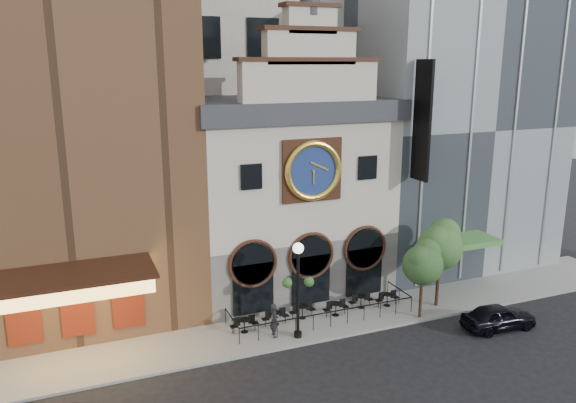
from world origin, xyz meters
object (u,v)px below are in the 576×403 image
at_px(bistro_0, 244,324).
at_px(bistro_1, 275,317).
at_px(bistro_2, 302,311).
at_px(bistro_3, 336,308).
at_px(pedestrian, 274,320).
at_px(bistro_4, 361,301).
at_px(lamppost, 298,280).
at_px(car_right, 499,317).
at_px(tree_left, 423,262).
at_px(bistro_5, 387,299).
at_px(tree_right, 441,244).

bearing_deg(bistro_0, bistro_1, 6.39).
bearing_deg(bistro_2, bistro_3, -11.62).
xyz_separation_m(bistro_1, pedestrian, (-0.55, -1.27, 0.48)).
relative_size(bistro_2, bistro_4, 1.00).
bearing_deg(pedestrian, lamppost, -110.51).
xyz_separation_m(car_right, tree_left, (-3.32, 2.66, 2.81)).
height_order(car_right, lamppost, lamppost).
height_order(bistro_1, bistro_5, same).
relative_size(bistro_1, bistro_2, 1.00).
relative_size(bistro_2, tree_left, 0.34).
xyz_separation_m(bistro_2, bistro_4, (3.81, -0.03, 0.00)).
xyz_separation_m(bistro_5, tree_right, (2.86, -1.01, 3.44)).
bearing_deg(bistro_0, bistro_2, 6.35).
bearing_deg(bistro_5, bistro_1, 178.58).
distance_m(bistro_3, pedestrian, 4.38).
height_order(lamppost, tree_right, tree_right).
bearing_deg(bistro_1, bistro_4, 1.67).
height_order(bistro_1, bistro_4, same).
bearing_deg(tree_left, car_right, -38.75).
height_order(bistro_3, lamppost, lamppost).
xyz_separation_m(lamppost, tree_right, (9.41, 0.61, 0.63)).
xyz_separation_m(bistro_4, tree_right, (4.47, -1.35, 3.44)).
bearing_deg(tree_right, bistro_5, 160.53).
bearing_deg(lamppost, bistro_2, 75.02).
height_order(bistro_3, bistro_5, same).
height_order(bistro_2, tree_right, tree_right).
distance_m(pedestrian, tree_right, 10.98).
distance_m(bistro_5, tree_left, 3.66).
distance_m(bistro_1, pedestrian, 1.46).
distance_m(bistro_2, bistro_4, 3.81).
xyz_separation_m(bistro_2, lamppost, (-1.13, -1.99, 2.82)).
relative_size(bistro_1, pedestrian, 0.84).
bearing_deg(bistro_4, bistro_3, -168.80).
relative_size(bistro_0, tree_left, 0.34).
bearing_deg(bistro_3, bistro_5, 0.51).
distance_m(car_right, tree_left, 5.10).
relative_size(bistro_0, bistro_5, 1.00).
height_order(bistro_1, tree_left, tree_left).
xyz_separation_m(bistro_3, car_right, (7.78, -4.63, 0.11)).
relative_size(bistro_0, pedestrian, 0.84).
height_order(bistro_5, car_right, car_right).
relative_size(bistro_0, lamppost, 0.30).
xyz_separation_m(bistro_3, lamppost, (-3.07, -1.59, 2.82)).
height_order(bistro_0, car_right, car_right).
distance_m(bistro_0, bistro_2, 3.64).
distance_m(car_right, lamppost, 11.59).
height_order(bistro_2, car_right, car_right).
bearing_deg(tree_left, bistro_4, 137.97).
relative_size(bistro_5, tree_right, 0.30).
xyz_separation_m(bistro_1, lamppost, (0.61, -1.80, 2.82)).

